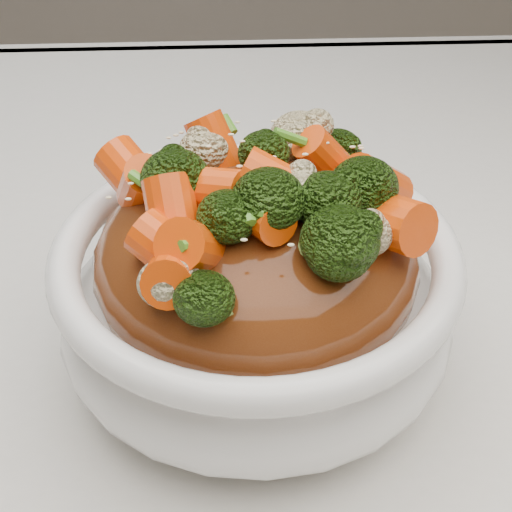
{
  "coord_description": "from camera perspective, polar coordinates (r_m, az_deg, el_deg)",
  "views": [
    {
      "loc": [
        -0.01,
        -0.34,
        1.06
      ],
      "look_at": [
        0.0,
        -0.03,
        0.82
      ],
      "focal_mm": 55.0,
      "sensor_mm": 36.0,
      "label": 1
    }
  ],
  "objects": [
    {
      "name": "sesame_seeds",
      "position": [
        0.36,
        0.0,
        7.23
      ],
      "size": [
        0.15,
        0.15,
        0.01
      ],
      "primitive_type": null,
      "rotation": [
        0.0,
        0.0,
        -0.06
      ],
      "color": "beige",
      "rests_on": "sauce_base"
    },
    {
      "name": "scallions",
      "position": [
        0.36,
        0.0,
        7.23
      ],
      "size": [
        0.13,
        0.13,
        0.02
      ],
      "primitive_type": null,
      "rotation": [
        0.0,
        0.0,
        -0.06
      ],
      "color": "#499021",
      "rests_on": "sauce_base"
    },
    {
      "name": "tablecloth",
      "position": [
        0.47,
        -0.29,
        -6.19
      ],
      "size": [
        1.2,
        0.8,
        0.04
      ],
      "primitive_type": "cube",
      "color": "silver",
      "rests_on": "dining_table"
    },
    {
      "name": "sauce_base",
      "position": [
        0.39,
        0.0,
        -0.33
      ],
      "size": [
        0.17,
        0.17,
        0.09
      ],
      "primitive_type": "ellipsoid",
      "rotation": [
        0.0,
        0.0,
        -0.06
      ],
      "color": "#5C290F",
      "rests_on": "bowl"
    },
    {
      "name": "broccoli",
      "position": [
        0.36,
        0.0,
        6.97
      ],
      "size": [
        0.17,
        0.17,
        0.04
      ],
      "primitive_type": null,
      "rotation": [
        0.0,
        0.0,
        -0.06
      ],
      "color": "black",
      "rests_on": "sauce_base"
    },
    {
      "name": "cauliflower",
      "position": [
        0.36,
        0.0,
        6.71
      ],
      "size": [
        0.17,
        0.17,
        0.03
      ],
      "primitive_type": null,
      "rotation": [
        0.0,
        0.0,
        -0.06
      ],
      "color": "beige",
      "rests_on": "sauce_base"
    },
    {
      "name": "bowl",
      "position": [
        0.41,
        0.0,
        -3.4
      ],
      "size": [
        0.21,
        0.21,
        0.08
      ],
      "primitive_type": null,
      "rotation": [
        0.0,
        0.0,
        -0.06
      ],
      "color": "white",
      "rests_on": "tablecloth"
    },
    {
      "name": "carrots",
      "position": [
        0.36,
        0.0,
        7.1
      ],
      "size": [
        0.17,
        0.17,
        0.05
      ],
      "primitive_type": null,
      "rotation": [
        0.0,
        0.0,
        -0.06
      ],
      "color": "#F24A07",
      "rests_on": "sauce_base"
    }
  ]
}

